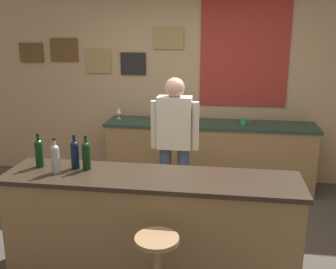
{
  "coord_description": "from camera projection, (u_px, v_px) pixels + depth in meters",
  "views": [
    {
      "loc": [
        0.6,
        -3.41,
        2.12
      ],
      "look_at": [
        0.02,
        0.45,
        1.05
      ],
      "focal_mm": 41.88,
      "sensor_mm": 36.0,
      "label": 1
    }
  ],
  "objects": [
    {
      "name": "side_counter",
      "position": [
        209.0,
        155.0,
        5.3
      ],
      "size": [
        2.77,
        0.56,
        0.9
      ],
      "color": "olive",
      "rests_on": "ground_plane"
    },
    {
      "name": "wine_bottle_d",
      "position": [
        86.0,
        154.0,
        3.39
      ],
      "size": [
        0.07,
        0.07,
        0.31
      ],
      "color": "black",
      "rests_on": "bar_counter"
    },
    {
      "name": "wine_glass_b",
      "position": [
        179.0,
        113.0,
        5.27
      ],
      "size": [
        0.07,
        0.07,
        0.16
      ],
      "color": "silver",
      "rests_on": "side_counter"
    },
    {
      "name": "wine_bottle_b",
      "position": [
        55.0,
        157.0,
        3.31
      ],
      "size": [
        0.07,
        0.07,
        0.31
      ],
      "color": "#999E99",
      "rests_on": "bar_counter"
    },
    {
      "name": "bar_stool",
      "position": [
        157.0,
        264.0,
        2.84
      ],
      "size": [
        0.32,
        0.32,
        0.68
      ],
      "color": "olive",
      "rests_on": "ground_plane"
    },
    {
      "name": "wine_bottle_a",
      "position": [
        39.0,
        152.0,
        3.46
      ],
      "size": [
        0.07,
        0.07,
        0.31
      ],
      "color": "black",
      "rests_on": "bar_counter"
    },
    {
      "name": "wine_bottle_c",
      "position": [
        75.0,
        154.0,
        3.41
      ],
      "size": [
        0.07,
        0.07,
        0.31
      ],
      "color": "black",
      "rests_on": "bar_counter"
    },
    {
      "name": "bar_counter",
      "position": [
        151.0,
        225.0,
        3.4
      ],
      "size": [
        2.5,
        0.6,
        0.92
      ],
      "color": "olive",
      "rests_on": "ground_plane"
    },
    {
      "name": "bartender",
      "position": [
        175.0,
        141.0,
        4.23
      ],
      "size": [
        0.52,
        0.21,
        1.62
      ],
      "color": "#384766",
      "rests_on": "ground_plane"
    },
    {
      "name": "wine_glass_c",
      "position": [
        197.0,
        115.0,
        5.12
      ],
      "size": [
        0.07,
        0.07,
        0.16
      ],
      "color": "silver",
      "rests_on": "side_counter"
    },
    {
      "name": "coffee_mug",
      "position": [
        244.0,
        121.0,
        5.07
      ],
      "size": [
        0.13,
        0.08,
        0.09
      ],
      "color": "#338C4C",
      "rests_on": "side_counter"
    },
    {
      "name": "ground_plane",
      "position": [
        159.0,
        248.0,
        3.9
      ],
      "size": [
        10.0,
        10.0,
        0.0
      ],
      "primitive_type": "plane",
      "color": "#423D38"
    },
    {
      "name": "back_wall",
      "position": [
        184.0,
        79.0,
        5.46
      ],
      "size": [
        6.0,
        0.09,
        2.8
      ],
      "color": "tan",
      "rests_on": "ground_plane"
    },
    {
      "name": "wine_glass_a",
      "position": [
        119.0,
        111.0,
        5.39
      ],
      "size": [
        0.07,
        0.07,
        0.16
      ],
      "color": "silver",
      "rests_on": "side_counter"
    }
  ]
}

